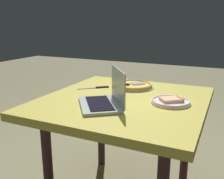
% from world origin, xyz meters
% --- Properties ---
extents(dining_table, '(1.07, 1.01, 0.75)m').
position_xyz_m(dining_table, '(0.00, 0.00, 0.67)').
color(dining_table, gold).
rests_on(dining_table, ground_plane).
extents(laptop, '(0.39, 0.37, 0.22)m').
position_xyz_m(laptop, '(0.19, -0.04, 0.80)').
color(laptop, '#ADC2B8').
rests_on(laptop, dining_table).
extents(pizza_plate, '(0.24, 0.24, 0.04)m').
position_xyz_m(pizza_plate, '(-0.02, 0.29, 0.77)').
color(pizza_plate, white).
rests_on(pizza_plate, dining_table).
extents(pizza_tray, '(0.31, 0.31, 0.03)m').
position_xyz_m(pizza_tray, '(-0.29, -0.05, 0.77)').
color(pizza_tray, '#93A8AC').
rests_on(pizza_tray, dining_table).
extents(table_knife, '(0.16, 0.19, 0.01)m').
position_xyz_m(table_knife, '(-0.15, -0.28, 0.76)').
color(table_knife, silver).
rests_on(table_knife, dining_table).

